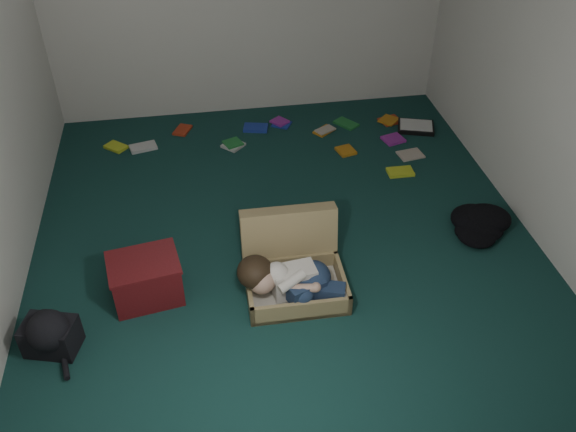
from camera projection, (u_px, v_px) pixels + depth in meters
name	position (u px, v px, depth m)	size (l,w,h in m)	color
floor	(285.00, 239.00, 4.96)	(4.50, 4.50, 0.00)	#143A35
wall_front	(375.00, 350.00, 2.41)	(4.50, 4.50, 0.00)	white
wall_right	(556.00, 73.00, 4.42)	(4.50, 4.50, 0.00)	white
suitcase	(293.00, 266.00, 4.47)	(0.72, 0.71, 0.53)	tan
person	(290.00, 280.00, 4.30)	(0.78, 0.38, 0.33)	white
maroon_bin	(146.00, 279.00, 4.35)	(0.55, 0.46, 0.34)	#5E1316
backpack	(51.00, 335.00, 3.99)	(0.42, 0.34, 0.25)	black
clothing_pile	(488.00, 224.00, 4.99)	(0.46, 0.38, 0.15)	black
paper_tray	(416.00, 127.00, 6.34)	(0.43, 0.37, 0.05)	black
book_scatter	(294.00, 139.00, 6.17)	(3.08, 1.37, 0.02)	#CADF27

